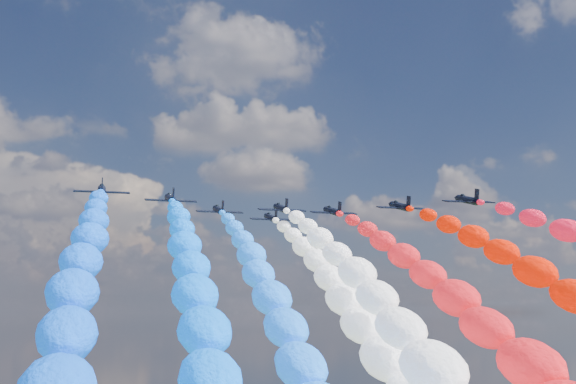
{
  "coord_description": "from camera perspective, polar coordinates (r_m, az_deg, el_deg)",
  "views": [
    {
      "loc": [
        -26.99,
        -122.17,
        90.29
      ],
      "look_at": [
        0.0,
        4.0,
        110.83
      ],
      "focal_mm": 47.36,
      "sensor_mm": 36.0,
      "label": 1
    }
  ],
  "objects": [
    {
      "name": "jet_0",
      "position": [
        119.51,
        -13.81,
        0.14
      ],
      "size": [
        8.8,
        11.8,
        4.89
      ],
      "primitive_type": null,
      "rotation": [
        0.22,
        0.0,
        0.04
      ],
      "color": "black"
    },
    {
      "name": "trail_0",
      "position": [
        62.5,
        -15.98,
        -11.37
      ],
      "size": [
        6.29,
        108.39,
        47.09
      ],
      "primitive_type": null,
      "color": "blue"
    },
    {
      "name": "jet_1",
      "position": [
        126.46,
        -8.81,
        -0.51
      ],
      "size": [
        8.97,
        11.92,
        4.89
      ],
      "primitive_type": null,
      "rotation": [
        0.22,
        0.0,
        0.05
      ],
      "color": "black"
    },
    {
      "name": "trail_1",
      "position": [
        69.62,
        -6.5,
        -11.38
      ],
      "size": [
        6.29,
        108.39,
        47.09
      ],
      "primitive_type": null,
      "color": "#0464FF"
    },
    {
      "name": "jet_2",
      "position": [
        139.4,
        -5.2,
        -1.36
      ],
      "size": [
        8.91,
        11.88,
        4.89
      ],
      "primitive_type": null,
      "rotation": [
        0.22,
        0.0,
        0.05
      ],
      "color": "black"
    },
    {
      "name": "trail_2",
      "position": [
        83.18,
        -0.69,
        -11.05
      ],
      "size": [
        6.29,
        108.39,
        47.09
      ],
      "primitive_type": null,
      "color": "#176DFF"
    },
    {
      "name": "jet_3",
      "position": [
        136.41,
        -0.51,
        -1.23
      ],
      "size": [
        8.82,
        11.82,
        4.89
      ],
      "primitive_type": null,
      "rotation": [
        0.22,
        0.0,
        0.04
      ],
      "color": "black"
    },
    {
      "name": "trail_3",
      "position": [
        81.41,
        7.5,
        -11.02
      ],
      "size": [
        6.29,
        108.39,
        47.09
      ],
      "primitive_type": null,
      "color": "white"
    },
    {
      "name": "jet_4",
      "position": [
        150.06,
        -1.27,
        -1.95
      ],
      "size": [
        8.94,
        11.9,
        4.89
      ],
      "primitive_type": null,
      "rotation": [
        0.22,
        0.0,
        0.05
      ],
      "color": "black"
    },
    {
      "name": "trail_4",
      "position": [
        94.83,
        5.12,
        -10.77
      ],
      "size": [
        6.29,
        108.39,
        47.09
      ],
      "primitive_type": null,
      "color": "white"
    },
    {
      "name": "jet_5",
      "position": [
        140.56,
        3.37,
        -1.45
      ],
      "size": [
        9.01,
        11.95,
        4.89
      ],
      "primitive_type": null,
      "rotation": [
        0.22,
        0.0,
        0.06
      ],
      "color": "black"
    },
    {
      "name": "trail_5",
      "position": [
        86.99,
        13.47,
        -10.72
      ],
      "size": [
        6.29,
        108.39,
        47.09
      ],
      "primitive_type": null,
      "color": "red"
    },
    {
      "name": "jet_6",
      "position": [
        135.22,
        8.41,
        -1.07
      ],
      "size": [
        8.62,
        11.67,
        4.89
      ],
      "primitive_type": null,
      "rotation": [
        0.22,
        0.0,
        0.02
      ],
      "color": "black"
    },
    {
      "name": "jet_7",
      "position": [
        129.7,
        13.31,
        -0.58
      ],
      "size": [
        8.91,
        11.88,
        4.89
      ],
      "primitive_type": null,
      "rotation": [
        0.22,
        0.0,
        -0.05
      ],
      "color": "black"
    }
  ]
}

